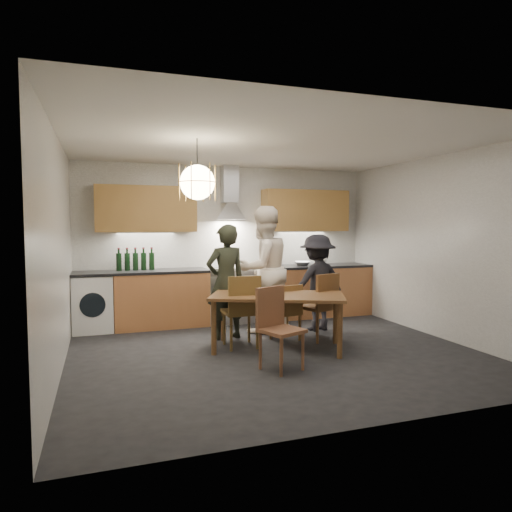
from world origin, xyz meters
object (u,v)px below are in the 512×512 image
object	(u,v)px
wine_bottles	(135,259)
chair_back_left	(242,307)
person_mid	(263,269)
mixing_bowl	(302,263)
dining_table	(277,301)
person_left	(226,282)
stock_pot	(321,261)
person_right	(317,282)
chair_front	(276,322)

from	to	relation	value
wine_bottles	chair_back_left	bearing A→B (deg)	-55.00
person_mid	mixing_bowl	world-z (taller)	person_mid
person_mid	wine_bottles	world-z (taller)	person_mid
dining_table	person_left	bearing A→B (deg)	147.71
stock_pot	person_mid	bearing A→B (deg)	-148.06
person_mid	person_right	distance (m)	0.86
dining_table	mixing_bowl	bearing A→B (deg)	81.32
person_right	wine_bottles	size ratio (longest dim) A/B	2.51
stock_pot	wine_bottles	distance (m)	3.22
dining_table	wine_bottles	world-z (taller)	wine_bottles
person_left	chair_back_left	bearing A→B (deg)	85.82
person_right	chair_back_left	bearing A→B (deg)	15.49
chair_front	person_mid	distance (m)	1.82
chair_front	wine_bottles	xyz separation A→B (m)	(-1.34, 2.64, 0.55)
chair_front	person_left	distance (m)	1.52
stock_pot	chair_front	bearing A→B (deg)	-125.84
chair_back_left	mixing_bowl	xyz separation A→B (m)	(1.59, 1.62, 0.39)
person_mid	mixing_bowl	distance (m)	1.29
person_right	wine_bottles	bearing A→B (deg)	-31.92
person_mid	stock_pot	xyz separation A→B (m)	(1.43, 0.89, 0.02)
person_left	person_right	bearing A→B (deg)	171.50
person_left	stock_pot	world-z (taller)	person_left
person_mid	mixing_bowl	xyz separation A→B (m)	(1.01, 0.80, -0.01)
mixing_bowl	person_mid	bearing A→B (deg)	-141.60
chair_front	stock_pot	distance (m)	3.24
chair_front	person_mid	bearing A→B (deg)	53.03
dining_table	wine_bottles	size ratio (longest dim) A/B	3.24
chair_front	wine_bottles	distance (m)	3.01
mixing_bowl	chair_back_left	bearing A→B (deg)	-134.50
chair_back_left	wine_bottles	xyz separation A→B (m)	(-1.22, 1.74, 0.52)
dining_table	wine_bottles	bearing A→B (deg)	155.18
dining_table	chair_back_left	bearing A→B (deg)	-177.24
stock_pot	chair_back_left	bearing A→B (deg)	-139.60
chair_front	wine_bottles	bearing A→B (deg)	94.84
mixing_bowl	stock_pot	xyz separation A→B (m)	(0.41, 0.08, 0.03)
person_left	mixing_bowl	distance (m)	1.96
chair_back_left	chair_front	world-z (taller)	chair_back_left
person_left	stock_pot	bearing A→B (deg)	-162.17
dining_table	person_right	world-z (taller)	person_right
person_left	person_mid	bearing A→B (deg)	-170.50
person_mid	stock_pot	world-z (taller)	person_mid
chair_front	dining_table	bearing A→B (deg)	45.49
person_left	dining_table	bearing A→B (deg)	112.54
person_mid	wine_bottles	bearing A→B (deg)	-45.62
dining_table	person_mid	bearing A→B (deg)	105.56
person_left	chair_front	bearing A→B (deg)	86.58
person_right	mixing_bowl	distance (m)	1.03
person_right	stock_pot	world-z (taller)	person_right
mixing_bowl	wine_bottles	size ratio (longest dim) A/B	0.53
mixing_bowl	stock_pot	distance (m)	0.42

